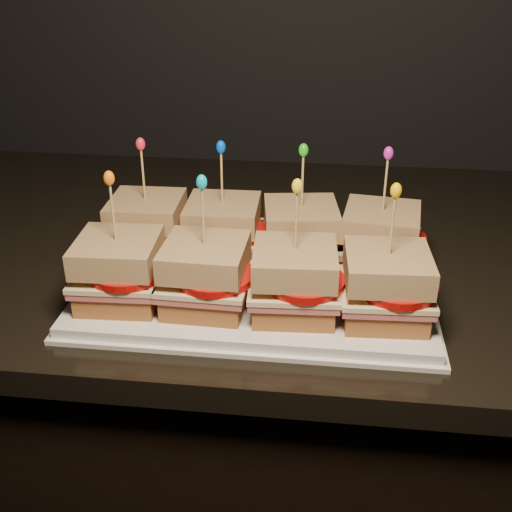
# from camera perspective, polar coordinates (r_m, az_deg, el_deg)

# --- Properties ---
(cabinet) EXTENTS (2.53, 0.68, 0.87)m
(cabinet) POSITION_cam_1_polar(r_m,az_deg,el_deg) (1.30, -12.79, -16.69)
(cabinet) COLOR black
(cabinet) RESTS_ON ground
(granite_slab) EXTENTS (2.57, 0.72, 0.03)m
(granite_slab) POSITION_cam_1_polar(r_m,az_deg,el_deg) (1.04, -15.32, 1.60)
(granite_slab) COLOR black
(granite_slab) RESTS_ON cabinet
(platter) EXTENTS (0.43, 0.27, 0.02)m
(platter) POSITION_cam_1_polar(r_m,az_deg,el_deg) (0.81, 0.00, -2.88)
(platter) COLOR white
(platter) RESTS_ON granite_slab
(platter_rim) EXTENTS (0.44, 0.28, 0.01)m
(platter_rim) POSITION_cam_1_polar(r_m,az_deg,el_deg) (0.82, 0.00, -3.24)
(platter_rim) COLOR white
(platter_rim) RESTS_ON granite_slab
(sandwich_0_bread_bot) EXTENTS (0.09, 0.09, 0.03)m
(sandwich_0_bread_bot) POSITION_cam_1_polar(r_m,az_deg,el_deg) (0.89, -9.48, 0.97)
(sandwich_0_bread_bot) COLOR brown
(sandwich_0_bread_bot) RESTS_ON platter
(sandwich_0_ham) EXTENTS (0.10, 0.10, 0.01)m
(sandwich_0_ham) POSITION_cam_1_polar(r_m,az_deg,el_deg) (0.88, -9.56, 1.94)
(sandwich_0_ham) COLOR #B24E4D
(sandwich_0_ham) RESTS_ON sandwich_0_bread_bot
(sandwich_0_cheese) EXTENTS (0.11, 0.10, 0.01)m
(sandwich_0_cheese) POSITION_cam_1_polar(r_m,az_deg,el_deg) (0.88, -9.60, 2.36)
(sandwich_0_cheese) COLOR beige
(sandwich_0_cheese) RESTS_ON sandwich_0_ham
(sandwich_0_tomato) EXTENTS (0.09, 0.09, 0.01)m
(sandwich_0_tomato) POSITION_cam_1_polar(r_m,az_deg,el_deg) (0.86, -8.98, 2.61)
(sandwich_0_tomato) COLOR #B00D0A
(sandwich_0_tomato) RESTS_ON sandwich_0_cheese
(sandwich_0_bread_top) EXTENTS (0.10, 0.10, 0.03)m
(sandwich_0_bread_top) POSITION_cam_1_polar(r_m,az_deg,el_deg) (0.87, -9.74, 4.03)
(sandwich_0_bread_top) COLOR #652D0F
(sandwich_0_bread_top) RESTS_ON sandwich_0_tomato
(sandwich_0_pick) EXTENTS (0.00, 0.00, 0.09)m
(sandwich_0_pick) POSITION_cam_1_polar(r_m,az_deg,el_deg) (0.85, -9.98, 6.88)
(sandwich_0_pick) COLOR tan
(sandwich_0_pick) RESTS_ON sandwich_0_bread_top
(sandwich_0_frill) EXTENTS (0.01, 0.01, 0.02)m
(sandwich_0_frill) POSITION_cam_1_polar(r_m,az_deg,el_deg) (0.83, -10.23, 9.77)
(sandwich_0_frill) COLOR red
(sandwich_0_frill) RESTS_ON sandwich_0_pick
(sandwich_1_bread_bot) EXTENTS (0.09, 0.09, 0.03)m
(sandwich_1_bread_bot) POSITION_cam_1_polar(r_m,az_deg,el_deg) (0.86, -2.90, 0.62)
(sandwich_1_bread_bot) COLOR brown
(sandwich_1_bread_bot) RESTS_ON platter
(sandwich_1_ham) EXTENTS (0.10, 0.10, 0.01)m
(sandwich_1_ham) POSITION_cam_1_polar(r_m,az_deg,el_deg) (0.86, -2.93, 1.62)
(sandwich_1_ham) COLOR #B24E4D
(sandwich_1_ham) RESTS_ON sandwich_1_bread_bot
(sandwich_1_cheese) EXTENTS (0.10, 0.10, 0.01)m
(sandwich_1_cheese) POSITION_cam_1_polar(r_m,az_deg,el_deg) (0.85, -2.94, 2.04)
(sandwich_1_cheese) COLOR beige
(sandwich_1_cheese) RESTS_ON sandwich_1_ham
(sandwich_1_tomato) EXTENTS (0.09, 0.09, 0.01)m
(sandwich_1_tomato) POSITION_cam_1_polar(r_m,az_deg,el_deg) (0.84, -2.21, 2.29)
(sandwich_1_tomato) COLOR #B00D0A
(sandwich_1_tomato) RESTS_ON sandwich_1_cheese
(sandwich_1_bread_top) EXTENTS (0.10, 0.10, 0.03)m
(sandwich_1_bread_top) POSITION_cam_1_polar(r_m,az_deg,el_deg) (0.84, -2.98, 3.76)
(sandwich_1_bread_top) COLOR #652D0F
(sandwich_1_bread_top) RESTS_ON sandwich_1_tomato
(sandwich_1_pick) EXTENTS (0.00, 0.00, 0.09)m
(sandwich_1_pick) POSITION_cam_1_polar(r_m,az_deg,el_deg) (0.83, -3.06, 6.68)
(sandwich_1_pick) COLOR tan
(sandwich_1_pick) RESTS_ON sandwich_1_bread_top
(sandwich_1_frill) EXTENTS (0.01, 0.01, 0.02)m
(sandwich_1_frill) POSITION_cam_1_polar(r_m,az_deg,el_deg) (0.81, -3.14, 9.65)
(sandwich_1_frill) COLOR blue
(sandwich_1_frill) RESTS_ON sandwich_1_pick
(sandwich_2_bread_bot) EXTENTS (0.10, 0.10, 0.03)m
(sandwich_2_bread_bot) POSITION_cam_1_polar(r_m,az_deg,el_deg) (0.85, 3.92, 0.25)
(sandwich_2_bread_bot) COLOR brown
(sandwich_2_bread_bot) RESTS_ON platter
(sandwich_2_ham) EXTENTS (0.11, 0.11, 0.01)m
(sandwich_2_ham) POSITION_cam_1_polar(r_m,az_deg,el_deg) (0.85, 3.96, 1.26)
(sandwich_2_ham) COLOR #B24E4D
(sandwich_2_ham) RESTS_ON sandwich_2_bread_bot
(sandwich_2_cheese) EXTENTS (0.11, 0.11, 0.01)m
(sandwich_2_cheese) POSITION_cam_1_polar(r_m,az_deg,el_deg) (0.84, 3.97, 1.69)
(sandwich_2_cheese) COLOR beige
(sandwich_2_cheese) RESTS_ON sandwich_2_ham
(sandwich_2_tomato) EXTENTS (0.09, 0.09, 0.01)m
(sandwich_2_tomato) POSITION_cam_1_polar(r_m,az_deg,el_deg) (0.84, 4.79, 1.93)
(sandwich_2_tomato) COLOR #B00D0A
(sandwich_2_tomato) RESTS_ON sandwich_2_cheese
(sandwich_2_bread_top) EXTENTS (0.11, 0.11, 0.03)m
(sandwich_2_bread_top) POSITION_cam_1_polar(r_m,az_deg,el_deg) (0.83, 4.03, 3.42)
(sandwich_2_bread_top) COLOR #652D0F
(sandwich_2_bread_top) RESTS_ON sandwich_2_tomato
(sandwich_2_pick) EXTENTS (0.00, 0.00, 0.09)m
(sandwich_2_pick) POSITION_cam_1_polar(r_m,az_deg,el_deg) (0.82, 4.14, 6.36)
(sandwich_2_pick) COLOR tan
(sandwich_2_pick) RESTS_ON sandwich_2_bread_top
(sandwich_2_frill) EXTENTS (0.01, 0.01, 0.02)m
(sandwich_2_frill) POSITION_cam_1_polar(r_m,az_deg,el_deg) (0.80, 4.25, 9.38)
(sandwich_2_frill) COLOR green
(sandwich_2_frill) RESTS_ON sandwich_2_pick
(sandwich_3_bread_bot) EXTENTS (0.10, 0.10, 0.03)m
(sandwich_3_bread_bot) POSITION_cam_1_polar(r_m,az_deg,el_deg) (0.86, 10.81, -0.12)
(sandwich_3_bread_bot) COLOR brown
(sandwich_3_bread_bot) RESTS_ON platter
(sandwich_3_ham) EXTENTS (0.11, 0.11, 0.01)m
(sandwich_3_ham) POSITION_cam_1_polar(r_m,az_deg,el_deg) (0.85, 10.91, 0.88)
(sandwich_3_ham) COLOR #B24E4D
(sandwich_3_ham) RESTS_ON sandwich_3_bread_bot
(sandwich_3_cheese) EXTENTS (0.11, 0.11, 0.01)m
(sandwich_3_cheese) POSITION_cam_1_polar(r_m,az_deg,el_deg) (0.85, 10.95, 1.30)
(sandwich_3_cheese) COLOR beige
(sandwich_3_cheese) RESTS_ON sandwich_3_ham
(sandwich_3_tomato) EXTENTS (0.09, 0.09, 0.01)m
(sandwich_3_tomato) POSITION_cam_1_polar(r_m,az_deg,el_deg) (0.84, 11.83, 1.54)
(sandwich_3_tomato) COLOR #B00D0A
(sandwich_3_tomato) RESTS_ON sandwich_3_cheese
(sandwich_3_bread_top) EXTENTS (0.10, 0.10, 0.03)m
(sandwich_3_bread_top) POSITION_cam_1_polar(r_m,az_deg,el_deg) (0.83, 11.11, 3.02)
(sandwich_3_bread_top) COLOR #652D0F
(sandwich_3_bread_top) RESTS_ON sandwich_3_tomato
(sandwich_3_pick) EXTENTS (0.00, 0.00, 0.09)m
(sandwich_3_pick) POSITION_cam_1_polar(r_m,az_deg,el_deg) (0.82, 11.40, 5.95)
(sandwich_3_pick) COLOR tan
(sandwich_3_pick) RESTS_ON sandwich_3_bread_top
(sandwich_3_frill) EXTENTS (0.01, 0.01, 0.02)m
(sandwich_3_frill) POSITION_cam_1_polar(r_m,az_deg,el_deg) (0.80, 11.69, 8.94)
(sandwich_3_frill) COLOR #C2219E
(sandwich_3_frill) RESTS_ON sandwich_3_pick
(sandwich_4_bread_bot) EXTENTS (0.10, 0.10, 0.03)m
(sandwich_4_bread_bot) POSITION_cam_1_polar(r_m,az_deg,el_deg) (0.78, -11.86, -3.03)
(sandwich_4_bread_bot) COLOR brown
(sandwich_4_bread_bot) RESTS_ON platter
(sandwich_4_ham) EXTENTS (0.10, 0.10, 0.01)m
(sandwich_4_ham) POSITION_cam_1_polar(r_m,az_deg,el_deg) (0.77, -11.98, -1.96)
(sandwich_4_ham) COLOR #B24E4D
(sandwich_4_ham) RESTS_ON sandwich_4_bread_bot
(sandwich_4_cheese) EXTENTS (0.11, 0.10, 0.01)m
(sandwich_4_cheese) POSITION_cam_1_polar(r_m,az_deg,el_deg) (0.77, -12.03, -1.51)
(sandwich_4_cheese) COLOR beige
(sandwich_4_cheese) RESTS_ON sandwich_4_ham
(sandwich_4_tomato) EXTENTS (0.09, 0.09, 0.01)m
(sandwich_4_tomato) POSITION_cam_1_polar(r_m,az_deg,el_deg) (0.76, -11.36, -1.28)
(sandwich_4_tomato) COLOR #B00D0A
(sandwich_4_tomato) RESTS_ON sandwich_4_cheese
(sandwich_4_bread_top) EXTENTS (0.10, 0.10, 0.03)m
(sandwich_4_bread_top) POSITION_cam_1_polar(r_m,az_deg,el_deg) (0.76, -12.23, 0.34)
(sandwich_4_bread_top) COLOR #652D0F
(sandwich_4_bread_top) RESTS_ON sandwich_4_tomato
(sandwich_4_pick) EXTENTS (0.00, 0.00, 0.09)m
(sandwich_4_pick) POSITION_cam_1_polar(r_m,az_deg,el_deg) (0.74, -12.57, 3.51)
(sandwich_4_pick) COLOR tan
(sandwich_4_pick) RESTS_ON sandwich_4_bread_top
(sandwich_4_frill) EXTENTS (0.01, 0.01, 0.02)m
(sandwich_4_frill) POSITION_cam_1_polar(r_m,az_deg,el_deg) (0.72, -12.93, 6.77)
(sandwich_4_frill) COLOR orange
(sandwich_4_frill) RESTS_ON sandwich_4_pick
(sandwich_5_bread_bot) EXTENTS (0.09, 0.09, 0.03)m
(sandwich_5_bread_bot) POSITION_cam_1_polar(r_m,az_deg,el_deg) (0.76, -4.43, -3.55)
(sandwich_5_bread_bot) COLOR brown
(sandwich_5_bread_bot) RESTS_ON platter
(sandwich_5_ham) EXTENTS (0.10, 0.10, 0.01)m
(sandwich_5_ham) POSITION_cam_1_polar(r_m,az_deg,el_deg) (0.75, -4.48, -2.46)
(sandwich_5_ham) COLOR #B24E4D
(sandwich_5_ham) RESTS_ON sandwich_5_bread_bot
(sandwich_5_cheese) EXTENTS (0.11, 0.10, 0.01)m
(sandwich_5_cheese) POSITION_cam_1_polar(r_m,az_deg,el_deg) (0.75, -4.50, -1.99)
(sandwich_5_cheese) COLOR beige
(sandwich_5_cheese) RESTS_ON sandwich_5_ham
(sandwich_5_tomato) EXTENTS (0.09, 0.09, 0.01)m
(sandwich_5_tomato) POSITION_cam_1_polar(r_m,az_deg,el_deg) (0.74, -3.69, -1.76)
(sandwich_5_tomato) COLOR #B00D0A
(sandwich_5_tomato) RESTS_ON sandwich_5_cheese
(sandwich_5_bread_top) EXTENTS (0.10, 0.10, 0.03)m
(sandwich_5_bread_top) POSITION_cam_1_polar(r_m,az_deg,el_deg) (0.73, -4.57, -0.09)
(sandwich_5_bread_top) COLOR #652D0F
(sandwich_5_bread_top) RESTS_ON sandwich_5_tomato
(sandwich_5_pick) EXTENTS (0.00, 0.00, 0.09)m
(sandwich_5_pick) POSITION_cam_1_polar(r_m,az_deg,el_deg) (0.71, -4.71, 3.19)
(sandwich_5_pick) COLOR tan
(sandwich_5_pick) RESTS_ON sandwich_5_bread_top
(sandwich_5_frill) EXTENTS (0.01, 0.01, 0.02)m
(sandwich_5_frill) POSITION_cam_1_polar(r_m,az_deg,el_deg) (0.70, -4.85, 6.57)
(sandwich_5_frill) COLOR #06A5BA
(sandwich_5_frill) RESTS_ON sandwich_5_pick
(sandwich_6_bread_bot) EXTENTS (0.10, 0.10, 0.03)m
(sandwich_6_bread_bot) POSITION_cam_1_polar(r_m,az_deg,el_deg) (0.75, 3.37, -4.04)
(sandwich_6_bread_bot) COLOR brown
(sandwich_6_bread_bot) RESTS_ON platter
(sandwich_6_ham) EXTENTS (0.11, 0.10, 0.01)m
(sandwich_6_ham) POSITION_cam_1_polar(r_m,az_deg,el_deg) (0.74, 3.40, -2.93)
(sandwich_6_ham) COLOR #B24E4D
(sandwich_6_ham) RESTS_ON sandwich_6_bread_bot
(sandwich_6_cheese) EXTENTS (0.11, 0.10, 0.01)m
(sandwich_6_cheese) POSITION_cam_1_polar(r_m,az_deg,el_deg) (0.73, 3.42, -2.46)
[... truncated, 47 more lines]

